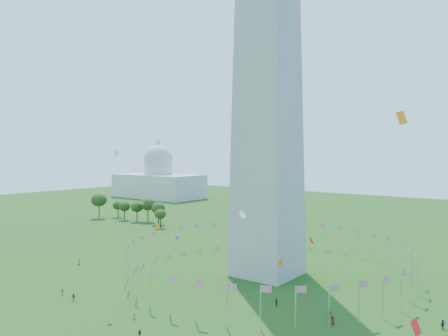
{
  "coord_description": "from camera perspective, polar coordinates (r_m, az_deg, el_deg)",
  "views": [
    {
      "loc": [
        66.63,
        -57.36,
        35.68
      ],
      "look_at": [
        -4.3,
        35.0,
        31.32
      ],
      "focal_mm": 35.0,
      "sensor_mm": 36.0,
      "label": 1
    }
  ],
  "objects": [
    {
      "name": "kites_aloft",
      "position": [
        95.02,
        4.67,
        -7.8
      ],
      "size": [
        115.88,
        72.52,
        37.21
      ],
      "color": "red",
      "rests_on": "ground"
    },
    {
      "name": "ground",
      "position": [
        94.88,
        -11.59,
        -19.99
      ],
      "size": [
        600.0,
        600.0,
        0.0
      ],
      "primitive_type": "plane",
      "color": "#18420F",
      "rests_on": "ground"
    },
    {
      "name": "crowd",
      "position": [
        89.75,
        -4.9,
        -20.66
      ],
      "size": [
        102.98,
        78.28,
        1.99
      ],
      "color": "#381A4E",
      "rests_on": "ground"
    },
    {
      "name": "flag_ring",
      "position": [
        130.15,
        5.65,
        -11.73
      ],
      "size": [
        80.24,
        80.24,
        9.0
      ],
      "color": "silver",
      "rests_on": "ground"
    },
    {
      "name": "capitol_building",
      "position": [
        342.53,
        -8.56,
        -0.0
      ],
      "size": [
        70.0,
        35.0,
        46.0
      ],
      "primitive_type": null,
      "color": "beige",
      "rests_on": "ground"
    },
    {
      "name": "tree_line_west",
      "position": [
        231.08,
        -12.13,
        -5.4
      ],
      "size": [
        55.31,
        15.39,
        12.99
      ],
      "color": "#34541C",
      "rests_on": "ground"
    }
  ]
}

